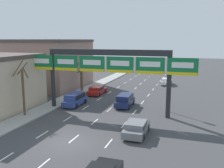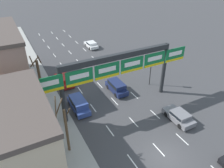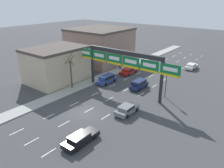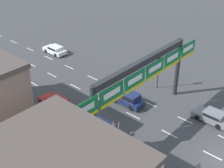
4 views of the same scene
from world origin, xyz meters
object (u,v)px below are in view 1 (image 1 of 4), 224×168
sign_gantry (106,65)px  car_white (167,81)px  suv_navy (125,100)px  suv_blue (75,99)px  traffic_light_near_gantry (168,83)px  car_red (97,90)px  tree_bare_closest (81,76)px  tree_bare_second (23,89)px  car_grey (136,128)px

sign_gantry → car_white: sign_gantry is taller
suv_navy → suv_blue: bearing=-166.9°
car_white → traffic_light_near_gantry: 19.28m
sign_gantry → car_red: 11.53m
suv_blue → traffic_light_near_gantry: size_ratio=0.91×
traffic_light_near_gantry → tree_bare_closest: tree_bare_closest is taller
car_red → traffic_light_near_gantry: traffic_light_near_gantry is taller
sign_gantry → suv_blue: bearing=161.6°
sign_gantry → car_white: 22.78m
sign_gantry → tree_bare_second: bearing=-151.9°
sign_gantry → traffic_light_near_gantry: size_ratio=4.15×
suv_blue → traffic_light_near_gantry: bearing=4.3°
car_red → tree_bare_closest: (-3.45, 1.53, 1.86)m
suv_blue → tree_bare_closest: tree_bare_closest is taller
traffic_light_near_gantry → tree_bare_closest: (-15.39, 8.02, -0.98)m
car_red → sign_gantry: bearing=-62.1°
sign_gantry → car_red: size_ratio=4.36×
car_white → traffic_light_near_gantry: (2.00, -18.96, 2.86)m
tree_bare_second → car_red: bearing=74.8°
tree_bare_closest → tree_bare_second: tree_bare_second is taller
car_grey → suv_blue: 12.95m
car_white → suv_navy: bearing=-101.2°
suv_navy → car_red: bearing=137.0°
car_red → suv_blue: 7.43m
suv_navy → suv_blue: (-6.60, -1.53, 0.03)m
suv_navy → car_red: suv_navy is taller
car_white → tree_bare_closest: 17.39m
car_red → car_grey: car_red is taller
traffic_light_near_gantry → suv_blue: bearing=-175.7°
car_red → tree_bare_closest: 4.21m
car_red → traffic_light_near_gantry: size_ratio=0.95×
sign_gantry → car_grey: bearing=-50.6°
car_white → suv_navy: suv_navy is taller
car_grey → tree_bare_second: size_ratio=0.65×
suv_navy → car_white: bearing=78.8°
traffic_light_near_gantry → tree_bare_second: tree_bare_second is taller
sign_gantry → car_white: size_ratio=5.02×
suv_navy → suv_blue: 6.77m
traffic_light_near_gantry → car_white: bearing=96.0°
suv_blue → tree_bare_second: (-3.42, -6.25, 2.33)m
car_grey → tree_bare_closest: (-13.40, 16.88, 1.87)m
car_white → tree_bare_closest: bearing=-140.7°
suv_navy → traffic_light_near_gantry: (5.62, -0.61, 2.65)m
sign_gantry → suv_navy: 6.11m
tree_bare_second → sign_gantry: bearing=28.1°
car_red → traffic_light_near_gantry: bearing=-28.5°
tree_bare_closest → suv_blue: bearing=-70.5°
sign_gantry → suv_navy: sign_gantry is taller
car_white → sign_gantry: bearing=-103.3°
suv_blue → tree_bare_second: tree_bare_second is taller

